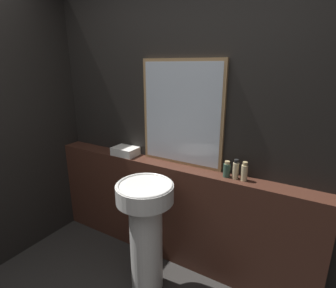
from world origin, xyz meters
name	(u,v)px	position (x,y,z in m)	size (l,w,h in m)	color
wall_back	(177,126)	(0.00, 1.65, 1.25)	(8.00, 0.06, 2.50)	black
vanity_counter	(170,212)	(0.00, 1.53, 0.47)	(2.53, 0.18, 0.93)	#422319
pedestal_sink	(146,227)	(0.03, 1.10, 0.56)	(0.43, 0.43, 0.93)	silver
mirror	(182,114)	(0.07, 1.60, 1.37)	(0.74, 0.03, 0.88)	#937047
towel_stack	(125,151)	(-0.50, 1.53, 0.97)	(0.24, 0.17, 0.08)	silver
shampoo_bottle	(227,170)	(0.51, 1.53, 0.99)	(0.05, 0.05, 0.13)	#2D4C3D
conditioner_bottle	(236,170)	(0.58, 1.53, 1.00)	(0.05, 0.05, 0.15)	#C6B284
lotion_bottle	(244,172)	(0.64, 1.53, 1.00)	(0.05, 0.05, 0.15)	#C6B284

